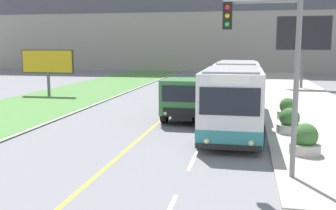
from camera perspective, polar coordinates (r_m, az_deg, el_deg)
name	(u,v)px	position (r m, az deg, el deg)	size (l,w,h in m)	color
city_bus	(235,94)	(20.42, 9.67, 1.56)	(2.62, 12.50, 3.10)	silver
dump_truck	(188,98)	(21.49, 2.95, 0.99)	(2.45, 6.73, 2.32)	black
traffic_light_mast	(274,59)	(12.10, 15.17, 6.42)	(2.28, 0.32, 5.72)	slate
billboard_large	(304,35)	(39.04, 19.08, 9.55)	(4.92, 0.24, 6.73)	#59595B
billboard_small	(48,63)	(33.17, -17.07, 5.88)	(4.43, 0.24, 3.72)	#59595B
planter_round_near	(305,141)	(15.37, 19.31, -4.93)	(1.13, 1.13, 1.15)	#B7B2A8
planter_round_second	(289,122)	(18.76, 17.20, -2.40)	(1.13, 1.13, 1.17)	#B7B2A8
planter_round_third	(287,110)	(22.24, 16.95, -0.70)	(1.08, 1.08, 1.17)	#B7B2A8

